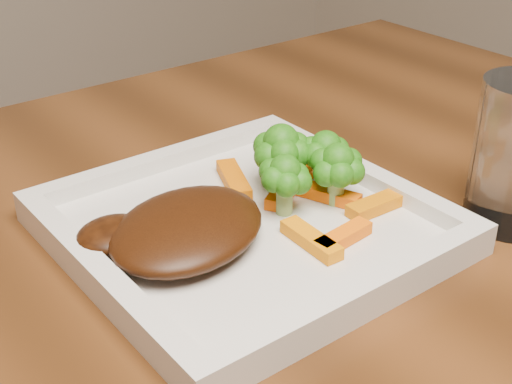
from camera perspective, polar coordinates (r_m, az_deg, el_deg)
plate at (r=0.56m, az=-0.81°, el=-3.06°), size 0.27×0.27×0.01m
steak at (r=0.53m, az=-5.53°, el=-2.93°), size 0.16×0.14×0.03m
broccoli_0 at (r=0.59m, az=2.02°, el=3.13°), size 0.06×0.06×0.07m
broccoli_1 at (r=0.60m, az=5.57°, el=2.96°), size 0.05×0.05×0.06m
broccoli_2 at (r=0.58m, az=6.50°, el=1.69°), size 0.05×0.05×0.06m
broccoli_3 at (r=0.56m, az=2.32°, el=1.07°), size 0.05×0.05×0.06m
carrot_0 at (r=0.54m, az=6.99°, el=-3.58°), size 0.05×0.02×0.01m
carrot_1 at (r=0.59m, az=9.90°, el=-0.90°), size 0.06×0.02×0.01m
carrot_2 at (r=0.53m, az=4.43°, el=-3.82°), size 0.02×0.06×0.01m
carrot_3 at (r=0.64m, az=4.79°, el=2.16°), size 0.05×0.03×0.01m
carrot_4 at (r=0.61m, az=-1.79°, el=0.99°), size 0.04×0.07×0.01m
carrot_5 at (r=0.59m, az=5.83°, el=-0.21°), size 0.03×0.06×0.01m
carrot_6 at (r=0.60m, az=2.35°, el=0.16°), size 0.06×0.04×0.01m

